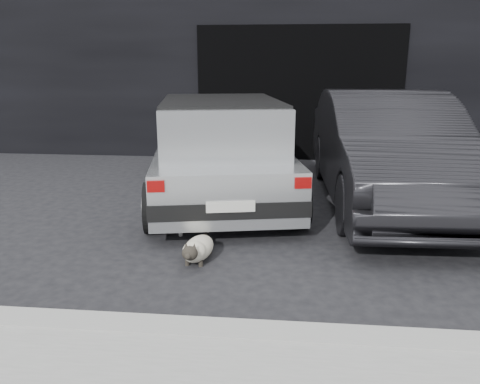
# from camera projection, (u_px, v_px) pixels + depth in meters

# --- Properties ---
(ground) EXTENTS (80.00, 80.00, 0.00)m
(ground) POSITION_uv_depth(u_px,v_px,m) (222.00, 221.00, 5.81)
(ground) COLOR black
(ground) RESTS_ON ground
(building_facade) EXTENTS (34.00, 4.00, 5.00)m
(building_facade) POSITION_uv_depth(u_px,v_px,m) (299.00, 36.00, 10.80)
(building_facade) COLOR black
(building_facade) RESTS_ON ground
(garage_opening) EXTENTS (4.00, 0.10, 2.60)m
(garage_opening) POSITION_uv_depth(u_px,v_px,m) (299.00, 94.00, 9.19)
(garage_opening) COLOR black
(garage_opening) RESTS_ON ground
(curb) EXTENTS (18.00, 0.25, 0.12)m
(curb) POSITION_uv_depth(u_px,v_px,m) (314.00, 340.00, 3.20)
(curb) COLOR #989892
(curb) RESTS_ON ground
(silver_hatchback) EXTENTS (2.49, 4.13, 1.43)m
(silver_hatchback) POSITION_uv_depth(u_px,v_px,m) (220.00, 146.00, 6.52)
(silver_hatchback) COLOR silver
(silver_hatchback) RESTS_ON ground
(second_car) EXTENTS (1.76, 4.68, 1.52)m
(second_car) POSITION_uv_depth(u_px,v_px,m) (387.00, 149.00, 6.38)
(second_car) COLOR black
(second_car) RESTS_ON ground
(cat_siamese) EXTENTS (0.33, 0.81, 0.28)m
(cat_siamese) POSITION_uv_depth(u_px,v_px,m) (197.00, 249.00, 4.59)
(cat_siamese) COLOR beige
(cat_siamese) RESTS_ON ground
(cat_white) EXTENTS (0.73, 0.53, 0.39)m
(cat_white) POSITION_uv_depth(u_px,v_px,m) (196.00, 216.00, 5.39)
(cat_white) COLOR white
(cat_white) RESTS_ON ground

